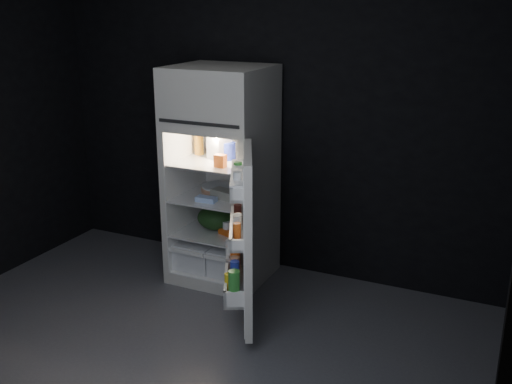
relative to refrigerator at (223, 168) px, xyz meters
The scene contains 17 objects.
floor 1.65m from the refrigerator, 79.29° to the right, with size 4.00×3.40×0.00m, color #525257.
wall_back 0.60m from the refrigerator, 56.64° to the left, with size 4.00×0.00×2.70m, color black.
refrigerator is the anchor object (origin of this frame).
fridge_door 0.93m from the refrigerator, 52.89° to the right, with size 0.49×0.73×1.22m.
milk_jug 0.19m from the refrigerator, 169.13° to the left, with size 0.15×0.15×0.24m, color white.
mayo_jar 0.15m from the refrigerator, 29.11° to the left, with size 0.12×0.12×0.14m, color #2032AF.
jam_jar 0.28m from the refrigerator, ahead, with size 0.10×0.10×0.13m, color black.
amber_bottle 0.32m from the refrigerator, 165.76° to the left, with size 0.08×0.08×0.22m, color orange.
small_carton 0.27m from the refrigerator, 66.18° to the right, with size 0.09×0.07×0.10m, color #CF5718.
egg_carton 0.24m from the refrigerator, 45.11° to the right, with size 0.30×0.11×0.07m, color gray.
pie 0.23m from the refrigerator, 135.23° to the left, with size 0.31×0.31×0.04m, color #AE7B5C.
flat_package 0.31m from the refrigerator, 98.57° to the right, with size 0.17×0.08×0.04m, color #9AB8EE.
wrapped_pkg 0.29m from the refrigerator, 19.81° to the left, with size 0.12×0.10×0.05m, color beige.
produce_bag 0.44m from the refrigerator, 138.18° to the right, with size 0.32×0.27×0.20m, color #193815.
yogurt_tray 0.54m from the refrigerator, 36.95° to the right, with size 0.24×0.13×0.05m, color #D65312.
small_can_red 0.52m from the refrigerator, 38.05° to the left, with size 0.06×0.06×0.09m, color #D65312.
small_can_silver 0.54m from the refrigerator, 27.66° to the left, with size 0.06×0.06×0.09m, color #BCBCC1.
Camera 1 is at (2.00, -2.85, 2.26)m, focal length 42.00 mm.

